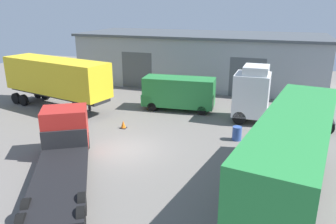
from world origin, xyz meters
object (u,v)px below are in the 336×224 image
Objects in this scene: tractor_unit_white at (259,96)px; delivery_van_green at (177,92)px; container_trailer_white at (56,77)px; oil_drum at (237,133)px; traffic_cone at (123,125)px; flatbed_truck_red at (64,142)px; container_trailer_grey at (293,149)px.

tractor_unit_white reaches higher than delivery_van_green.
container_trailer_white is 15.07m from oil_drum.
delivery_van_green is 10.59× the size of traffic_cone.
delivery_van_green reaches higher than traffic_cone.
container_trailer_white is at bearing 7.97° from tractor_unit_white.
container_trailer_white is at bearing 7.69° from flatbed_truck_red.
traffic_cone is at bearing 62.09° from delivery_van_green.
delivery_van_green reaches higher than oil_drum.
delivery_van_green is at bearing 66.45° from traffic_cone.
tractor_unit_white is 1.17× the size of delivery_van_green.
tractor_unit_white is 10.50m from container_trailer_grey.
delivery_van_green is (-8.31, 11.10, -1.11)m from container_trailer_grey.
tractor_unit_white is 13.72m from flatbed_truck_red.
container_trailer_white reaches higher than container_trailer_grey.
tractor_unit_white is at bearing 27.04° from traffic_cone.
container_trailer_white is (-17.69, 8.43, 0.01)m from container_trailer_grey.
oil_drum is at bearing 134.05° from delivery_van_green.
flatbed_truck_red is at bearing -38.75° from container_trailer_white.
tractor_unit_white is 4.34m from oil_drum.
flatbed_truck_red is at bearing -95.74° from traffic_cone.
oil_drum is (8.24, 6.19, -0.82)m from flatbed_truck_red.
traffic_cone is at bearing -36.18° from flatbed_truck_red.
tractor_unit_white is 9.80m from traffic_cone.
delivery_van_green is at bearing 29.00° from container_trailer_white.
container_trailer_grey is at bearing 122.47° from delivery_van_green.
tractor_unit_white is at bearing 19.87° from container_trailer_white.
oil_drum is (5.40, -4.79, -0.99)m from delivery_van_green.
oil_drum is (-0.94, -3.98, -1.46)m from tractor_unit_white.
oil_drum is (-2.92, 6.31, -2.10)m from container_trailer_grey.
flatbed_truck_red is (-11.16, 0.12, -1.28)m from container_trailer_grey.
container_trailer_white reaches higher than traffic_cone.
tractor_unit_white is at bearing -72.53° from flatbed_truck_red.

